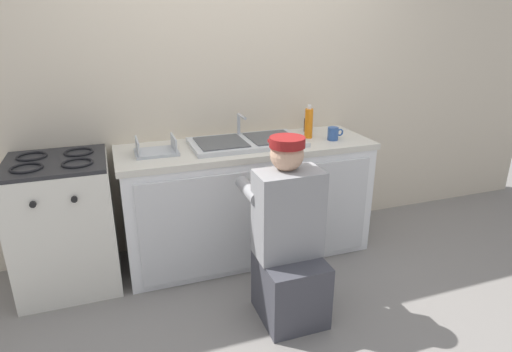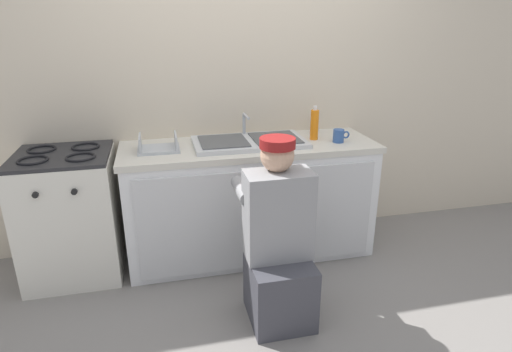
{
  "view_description": "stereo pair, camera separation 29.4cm",
  "coord_description": "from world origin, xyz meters",
  "px_view_note": "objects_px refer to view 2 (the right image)",
  "views": [
    {
      "loc": [
        -0.92,
        -2.51,
        1.72
      ],
      "look_at": [
        0.0,
        0.1,
        0.69
      ],
      "focal_mm": 30.0,
      "sensor_mm": 36.0,
      "label": 1
    },
    {
      "loc": [
        -0.64,
        -2.59,
        1.72
      ],
      "look_at": [
        0.0,
        0.1,
        0.69
      ],
      "focal_mm": 30.0,
      "sensor_mm": 36.0,
      "label": 2
    }
  ],
  "objects_px": {
    "spice_bottle_pepper": "(314,127)",
    "dish_rack_tray": "(159,147)",
    "stove_range": "(71,215)",
    "sink_double_basin": "(250,141)",
    "coffee_mug": "(339,136)",
    "plumber_person": "(278,248)",
    "soap_bottle_orange": "(314,124)"
  },
  "relations": [
    {
      "from": "spice_bottle_pepper",
      "to": "dish_rack_tray",
      "type": "height_order",
      "value": "dish_rack_tray"
    },
    {
      "from": "dish_rack_tray",
      "to": "stove_range",
      "type": "bearing_deg",
      "value": 178.93
    },
    {
      "from": "sink_double_basin",
      "to": "coffee_mug",
      "type": "relative_size",
      "value": 6.35
    },
    {
      "from": "stove_range",
      "to": "plumber_person",
      "type": "relative_size",
      "value": 0.81
    },
    {
      "from": "sink_double_basin",
      "to": "stove_range",
      "type": "height_order",
      "value": "sink_double_basin"
    },
    {
      "from": "spice_bottle_pepper",
      "to": "coffee_mug",
      "type": "bearing_deg",
      "value": -74.56
    },
    {
      "from": "stove_range",
      "to": "coffee_mug",
      "type": "relative_size",
      "value": 7.11
    },
    {
      "from": "soap_bottle_orange",
      "to": "spice_bottle_pepper",
      "type": "xyz_separation_m",
      "value": [
        0.07,
        0.18,
        -0.06
      ]
    },
    {
      "from": "stove_range",
      "to": "plumber_person",
      "type": "xyz_separation_m",
      "value": [
        1.26,
        -0.79,
        0.02
      ]
    },
    {
      "from": "plumber_person",
      "to": "dish_rack_tray",
      "type": "bearing_deg",
      "value": 129.1
    },
    {
      "from": "soap_bottle_orange",
      "to": "spice_bottle_pepper",
      "type": "distance_m",
      "value": 0.2
    },
    {
      "from": "soap_bottle_orange",
      "to": "coffee_mug",
      "type": "relative_size",
      "value": 1.98
    },
    {
      "from": "plumber_person",
      "to": "spice_bottle_pepper",
      "type": "bearing_deg",
      "value": 60.04
    },
    {
      "from": "coffee_mug",
      "to": "sink_double_basin",
      "type": "bearing_deg",
      "value": 171.02
    },
    {
      "from": "stove_range",
      "to": "coffee_mug",
      "type": "height_order",
      "value": "coffee_mug"
    },
    {
      "from": "stove_range",
      "to": "plumber_person",
      "type": "distance_m",
      "value": 1.49
    },
    {
      "from": "coffee_mug",
      "to": "spice_bottle_pepper",
      "type": "relative_size",
      "value": 1.2
    },
    {
      "from": "sink_double_basin",
      "to": "spice_bottle_pepper",
      "type": "bearing_deg",
      "value": 18.72
    },
    {
      "from": "soap_bottle_orange",
      "to": "spice_bottle_pepper",
      "type": "height_order",
      "value": "soap_bottle_orange"
    },
    {
      "from": "sink_double_basin",
      "to": "spice_bottle_pepper",
      "type": "xyz_separation_m",
      "value": [
        0.56,
        0.19,
        0.03
      ]
    },
    {
      "from": "sink_double_basin",
      "to": "spice_bottle_pepper",
      "type": "distance_m",
      "value": 0.59
    },
    {
      "from": "spice_bottle_pepper",
      "to": "dish_rack_tray",
      "type": "bearing_deg",
      "value": -170.34
    },
    {
      "from": "coffee_mug",
      "to": "dish_rack_tray",
      "type": "height_order",
      "value": "dish_rack_tray"
    },
    {
      "from": "soap_bottle_orange",
      "to": "dish_rack_tray",
      "type": "relative_size",
      "value": 0.89
    },
    {
      "from": "stove_range",
      "to": "coffee_mug",
      "type": "xyz_separation_m",
      "value": [
        1.91,
        -0.1,
        0.47
      ]
    },
    {
      "from": "plumber_person",
      "to": "coffee_mug",
      "type": "distance_m",
      "value": 1.05
    },
    {
      "from": "sink_double_basin",
      "to": "stove_range",
      "type": "xyz_separation_m",
      "value": [
        -1.27,
        -0.0,
        -0.44
      ]
    },
    {
      "from": "stove_range",
      "to": "coffee_mug",
      "type": "bearing_deg",
      "value": -2.98
    },
    {
      "from": "coffee_mug",
      "to": "dish_rack_tray",
      "type": "distance_m",
      "value": 1.28
    },
    {
      "from": "sink_double_basin",
      "to": "coffee_mug",
      "type": "xyz_separation_m",
      "value": [
        0.64,
        -0.1,
        0.03
      ]
    },
    {
      "from": "soap_bottle_orange",
      "to": "plumber_person",
      "type": "bearing_deg",
      "value": -121.76
    },
    {
      "from": "spice_bottle_pepper",
      "to": "plumber_person",
      "type": "bearing_deg",
      "value": -119.96
    }
  ]
}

